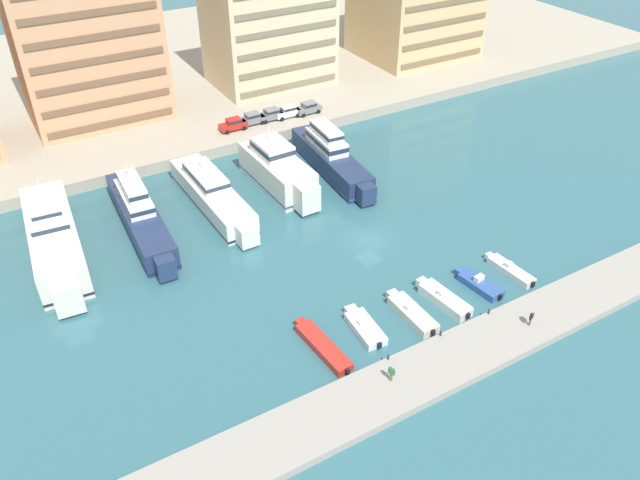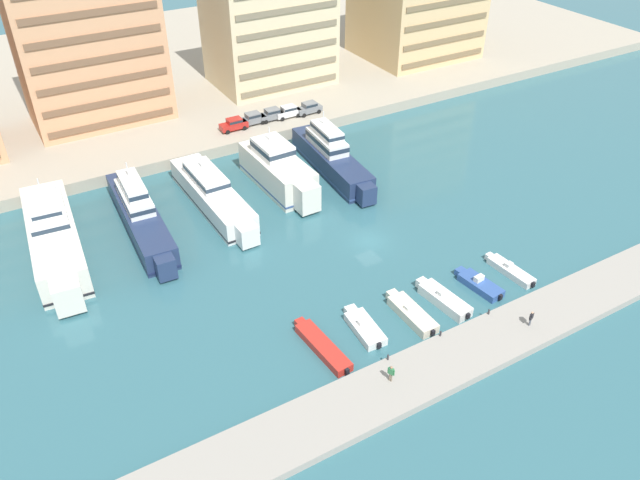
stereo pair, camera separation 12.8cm
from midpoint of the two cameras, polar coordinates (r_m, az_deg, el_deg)
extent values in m
plane|color=#336670|center=(72.68, 4.59, -0.10)|extent=(400.00, 400.00, 0.00)
cube|color=#ADA38E|center=(123.32, -12.53, 15.11)|extent=(180.00, 70.00, 1.67)
cube|color=#9E998E|center=(61.23, 15.07, -9.10)|extent=(120.00, 5.86, 0.80)
cube|color=silver|center=(75.63, -23.07, 0.12)|extent=(6.48, 19.97, 3.80)
cube|color=silver|center=(66.58, -22.03, -4.73)|extent=(2.92, 2.69, 3.23)
cube|color=black|center=(76.29, -22.86, -0.64)|extent=(6.55, 20.17, 0.24)
cube|color=white|center=(75.54, -23.65, 2.31)|extent=(4.51, 8.53, 1.42)
cube|color=#233342|center=(75.47, -23.67, 2.40)|extent=(4.56, 8.61, 0.51)
cube|color=white|center=(74.91, -23.88, 3.14)|extent=(3.52, 6.65, 1.18)
cube|color=#233342|center=(74.85, -23.90, 3.22)|extent=(3.56, 6.72, 0.42)
cylinder|color=silver|center=(75.29, -24.24, 4.54)|extent=(0.16, 0.16, 1.80)
cube|color=silver|center=(84.90, -23.72, 3.27)|extent=(4.28, 1.23, 0.20)
cube|color=navy|center=(76.75, -16.02, 1.90)|extent=(4.66, 19.72, 2.87)
cube|color=navy|center=(68.06, -13.88, -2.42)|extent=(2.11, 1.93, 2.44)
cube|color=#192347|center=(77.25, -15.91, 1.33)|extent=(4.71, 19.91, 0.24)
cube|color=white|center=(76.87, -16.55, 3.78)|extent=(3.28, 8.35, 1.47)
cube|color=#233342|center=(76.80, -16.57, 3.87)|extent=(3.32, 8.43, 0.53)
cube|color=white|center=(76.14, -16.73, 4.73)|extent=(2.56, 6.51, 1.49)
cube|color=#233342|center=(76.06, -16.75, 4.83)|extent=(2.59, 6.58, 0.54)
cylinder|color=silver|center=(76.42, -17.16, 6.20)|extent=(0.16, 0.16, 1.80)
cube|color=navy|center=(85.81, -17.61, 4.88)|extent=(3.16, 1.06, 0.20)
cube|color=white|center=(79.26, -9.78, 4.00)|extent=(4.43, 18.24, 2.87)
cube|color=white|center=(71.39, -6.62, 0.50)|extent=(2.29, 2.09, 2.44)
cube|color=black|center=(79.74, -9.71, 3.43)|extent=(4.48, 18.42, 0.24)
cube|color=white|center=(79.29, -10.32, 5.76)|extent=(3.34, 7.69, 1.43)
cube|color=#233342|center=(79.22, -10.33, 5.85)|extent=(3.38, 7.76, 0.52)
cylinder|color=silver|center=(79.47, -10.76, 7.12)|extent=(0.16, 0.16, 1.80)
cube|color=white|center=(87.43, -12.21, 6.40)|extent=(3.50, 0.96, 0.20)
cube|color=silver|center=(82.32, -3.87, 6.25)|extent=(5.15, 13.22, 4.11)
cube|color=silver|center=(76.47, -1.15, 3.94)|extent=(2.73, 2.49, 3.49)
cube|color=#334C7F|center=(82.98, -3.84, 5.44)|extent=(5.20, 13.35, 0.24)
cube|color=white|center=(81.70, -4.29, 8.34)|extent=(3.91, 5.59, 1.78)
cube|color=#233342|center=(81.62, -4.29, 8.45)|extent=(3.96, 5.65, 0.64)
cylinder|color=silver|center=(81.57, -4.62, 9.68)|extent=(0.16, 0.16, 1.80)
cube|color=silver|center=(88.30, -6.02, 7.60)|extent=(4.15, 0.99, 0.20)
cube|color=navy|center=(86.04, 1.07, 7.25)|extent=(5.17, 18.17, 2.89)
cube|color=navy|center=(78.53, 4.29, 4.21)|extent=(2.22, 2.05, 2.46)
cube|color=#334C7F|center=(86.49, 1.07, 6.70)|extent=(5.22, 18.35, 0.24)
cube|color=white|center=(86.04, 0.68, 8.99)|extent=(3.53, 7.74, 1.75)
cube|color=#233342|center=(85.96, 0.68, 9.09)|extent=(3.57, 7.82, 0.63)
cube|color=white|center=(85.37, 0.69, 9.91)|extent=(2.75, 6.04, 1.33)
cube|color=#233342|center=(85.31, 0.69, 9.99)|extent=(2.79, 6.10, 0.48)
cylinder|color=silver|center=(85.62, 0.36, 11.15)|extent=(0.16, 0.16, 1.80)
cube|color=navy|center=(93.90, -1.54, 9.35)|extent=(3.28, 1.15, 0.20)
cube|color=red|center=(58.76, 0.35, -9.78)|extent=(2.19, 7.30, 0.86)
cube|color=red|center=(61.13, -1.75, -7.60)|extent=(0.99, 0.83, 0.73)
cube|color=black|center=(56.55, 2.56, -11.92)|extent=(0.38, 0.30, 0.60)
cube|color=white|center=(60.70, 4.22, -8.10)|extent=(2.49, 5.11, 0.84)
cube|color=white|center=(62.54, 2.92, -6.46)|extent=(1.23, 1.04, 0.71)
cube|color=silver|center=(60.51, 4.07, -7.46)|extent=(1.21, 0.69, 0.40)
cube|color=#283847|center=(60.65, 3.95, -7.26)|extent=(1.06, 0.16, 0.24)
cube|color=black|center=(58.99, 5.50, -9.59)|extent=(0.38, 0.31, 0.60)
cube|color=beige|center=(62.59, 8.52, -6.75)|extent=(1.99, 5.97, 0.99)
cube|color=beige|center=(64.53, 6.70, -5.04)|extent=(1.08, 0.89, 0.84)
cube|color=silver|center=(62.40, 8.32, -6.06)|extent=(1.08, 0.60, 0.36)
cube|color=#283847|center=(62.52, 8.17, -5.88)|extent=(0.98, 0.08, 0.21)
cube|color=black|center=(60.79, 10.35, -8.35)|extent=(0.36, 0.28, 0.60)
cube|color=white|center=(64.69, 11.39, -5.42)|extent=(2.50, 6.09, 1.09)
cube|color=white|center=(66.37, 9.35, -3.92)|extent=(1.13, 0.96, 0.93)
cube|color=silver|center=(64.42, 11.19, -4.70)|extent=(1.10, 0.70, 0.44)
cube|color=#283847|center=(64.51, 11.02, -4.52)|extent=(0.95, 0.18, 0.26)
cube|color=black|center=(63.14, 13.44, -6.79)|extent=(0.39, 0.32, 0.60)
cube|color=#33569E|center=(67.61, 14.53, -4.03)|extent=(2.50, 5.05, 0.81)
cube|color=#33569E|center=(68.92, 12.79, -2.86)|extent=(1.17, 0.99, 0.68)
cube|color=silver|center=(67.35, 14.39, -3.41)|extent=(1.13, 0.72, 0.59)
cube|color=#283847|center=(67.42, 14.22, -3.24)|extent=(0.98, 0.19, 0.35)
cube|color=black|center=(66.39, 16.23, -5.05)|extent=(0.39, 0.32, 0.60)
cube|color=white|center=(70.45, 17.11, -2.73)|extent=(1.89, 5.73, 0.79)
cube|color=white|center=(71.92, 15.28, -1.48)|extent=(0.87, 0.73, 0.67)
cube|color=silver|center=(70.29, 16.94, -2.17)|extent=(0.87, 0.66, 0.42)
cube|color=#283847|center=(70.38, 16.78, -2.01)|extent=(0.76, 0.13, 0.25)
cube|color=black|center=(69.05, 18.96, -3.88)|extent=(0.38, 0.30, 0.60)
cube|color=red|center=(94.71, -7.85, 10.33)|extent=(4.11, 1.73, 0.80)
cube|color=red|center=(94.45, -7.81, 10.76)|extent=(2.11, 1.57, 0.68)
cube|color=#1E2833|center=(94.45, -7.81, 10.76)|extent=(2.07, 1.59, 0.37)
cylinder|color=black|center=(93.72, -8.39, 9.73)|extent=(0.64, 0.22, 0.64)
cylinder|color=black|center=(95.16, -8.80, 10.10)|extent=(0.64, 0.22, 0.64)
cylinder|color=black|center=(94.62, -6.87, 10.12)|extent=(0.64, 0.22, 0.64)
cylinder|color=black|center=(96.05, -7.29, 10.48)|extent=(0.64, 0.22, 0.64)
cube|color=slate|center=(96.17, -6.18, 10.86)|extent=(4.12, 1.75, 0.80)
cube|color=slate|center=(95.92, -6.13, 11.28)|extent=(2.12, 1.58, 0.68)
cube|color=#1E2833|center=(95.92, -6.13, 11.28)|extent=(2.08, 1.60, 0.37)
cylinder|color=black|center=(95.13, -6.68, 10.28)|extent=(0.64, 0.23, 0.64)
cylinder|color=black|center=(96.55, -7.12, 10.63)|extent=(0.64, 0.23, 0.64)
cylinder|color=black|center=(96.15, -5.21, 10.65)|extent=(0.64, 0.23, 0.64)
cylinder|color=black|center=(97.55, -5.66, 11.01)|extent=(0.64, 0.23, 0.64)
cube|color=slate|center=(97.31, -4.43, 11.27)|extent=(4.11, 1.71, 0.80)
cube|color=slate|center=(97.07, -4.36, 11.69)|extent=(2.11, 1.57, 0.68)
cube|color=#1E2833|center=(97.07, -4.36, 11.69)|extent=(2.06, 1.58, 0.37)
cylinder|color=black|center=(96.26, -4.92, 10.70)|extent=(0.64, 0.22, 0.64)
cylinder|color=black|center=(97.66, -5.36, 11.05)|extent=(0.64, 0.22, 0.64)
cylinder|color=black|center=(97.31, -3.46, 11.05)|extent=(0.64, 0.22, 0.64)
cylinder|color=black|center=(98.71, -3.92, 11.40)|extent=(0.64, 0.22, 0.64)
cube|color=white|center=(98.08, -2.93, 11.53)|extent=(4.11, 1.73, 0.80)
cube|color=white|center=(97.85, -2.86, 11.95)|extent=(2.11, 1.58, 0.68)
cube|color=#1E2833|center=(97.85, -2.86, 11.95)|extent=(2.07, 1.59, 0.37)
cylinder|color=black|center=(97.00, -3.41, 10.97)|extent=(0.64, 0.22, 0.64)
cylinder|color=black|center=(98.40, -3.87, 11.32)|extent=(0.64, 0.22, 0.64)
cylinder|color=black|center=(98.12, -1.98, 11.31)|extent=(0.64, 0.22, 0.64)
cylinder|color=black|center=(99.49, -2.45, 11.65)|extent=(0.64, 0.22, 0.64)
cube|color=slate|center=(99.25, -1.00, 11.87)|extent=(4.15, 1.83, 0.80)
cube|color=slate|center=(99.03, -0.93, 12.28)|extent=(2.15, 1.63, 0.68)
cube|color=#1E2833|center=(99.03, -0.93, 12.28)|extent=(2.11, 1.64, 0.37)
cylinder|color=black|center=(98.12, -1.43, 11.32)|extent=(0.65, 0.24, 0.64)
cylinder|color=black|center=(99.46, -1.94, 11.66)|extent=(0.65, 0.24, 0.64)
cylinder|color=black|center=(99.40, -0.06, 11.66)|extent=(0.65, 0.24, 0.64)
cylinder|color=black|center=(100.72, -0.59, 11.99)|extent=(0.65, 0.24, 0.64)
cube|color=tan|center=(99.51, -20.53, 17.06)|extent=(19.77, 12.05, 25.04)
cube|color=brown|center=(97.57, -18.38, 10.15)|extent=(18.19, 0.24, 0.90)
cube|color=brown|center=(96.37, -18.72, 11.82)|extent=(18.19, 0.24, 0.90)
cube|color=brown|center=(95.25, -19.09, 13.54)|extent=(18.19, 0.24, 0.90)
cube|color=brown|center=(94.22, -19.46, 15.29)|extent=(18.19, 0.24, 0.90)
cube|color=brown|center=(93.28, -19.85, 17.07)|extent=(18.19, 0.24, 0.90)
cube|color=brown|center=(92.44, -20.25, 18.89)|extent=(18.19, 0.24, 0.90)
cube|color=beige|center=(109.19, -4.69, 19.50)|extent=(19.18, 13.80, 21.18)
cube|color=#7E7359|center=(106.17, -2.72, 13.92)|extent=(17.65, 0.24, 0.90)
cube|color=#7E7359|center=(105.09, -2.77, 15.46)|extent=(17.65, 0.24, 0.90)
cube|color=#7E7359|center=(104.10, -2.82, 17.02)|extent=(17.65, 0.24, 0.90)
cube|color=#7E7359|center=(103.18, -2.87, 18.61)|extent=(17.65, 0.24, 0.90)
cube|color=#7E7359|center=(102.34, -2.92, 20.23)|extent=(17.65, 0.24, 0.90)
cube|color=#7B6748|center=(120.00, 11.18, 15.97)|extent=(18.31, 0.24, 0.90)
cube|color=#7B6748|center=(118.99, 11.37, 17.44)|extent=(18.31, 0.24, 0.90)
cube|color=#7B6748|center=(118.05, 11.56, 18.94)|extent=(18.31, 0.24, 0.90)
cube|color=#7B6748|center=(117.20, 11.76, 20.46)|extent=(18.31, 0.24, 0.90)
cylinder|color=#7A6B56|center=(55.54, 6.46, -12.32)|extent=(0.14, 0.14, 0.86)
cylinder|color=#7A6B56|center=(55.49, 6.62, -12.39)|extent=(0.14, 0.14, 0.86)
cube|color=#337F4C|center=(54.96, 6.59, -11.82)|extent=(0.42, 0.53, 0.66)
cylinder|color=#337F4C|center=(55.08, 6.32, -11.74)|extent=(0.10, 0.10, 0.66)
cylinder|color=#337F4C|center=(54.91, 6.86, -11.98)|extent=(0.10, 0.10, 0.66)
sphere|color=#A87A5B|center=(54.63, 6.62, -11.50)|extent=(0.24, 0.24, 0.24)
cylinder|color=#4C515B|center=(63.30, 18.68, -7.14)|extent=(0.14, 0.14, 0.84)
cylinder|color=#4C515B|center=(63.43, 18.74, -7.06)|extent=(0.14, 0.14, 0.84)
cube|color=#232328|center=(62.89, 18.84, -6.60)|extent=(0.52, 0.37, 0.64)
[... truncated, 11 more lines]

